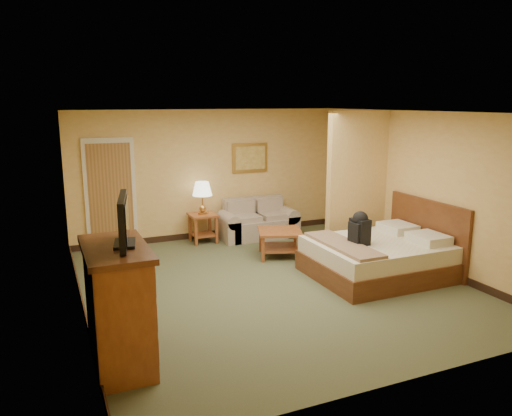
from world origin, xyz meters
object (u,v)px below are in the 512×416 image
loveseat (258,225)px  dresser (119,305)px  coffee_table (280,238)px  bed (382,256)px

loveseat → dresser: size_ratio=1.22×
loveseat → coffee_table: bearing=-96.7°
loveseat → bed: (0.92, -2.91, 0.06)m
coffee_table → loveseat: bearing=83.3°
coffee_table → bed: bed is taller
coffee_table → dresser: dresser is taller
loveseat → coffee_table: 1.37m
loveseat → coffee_table: (-0.16, -1.36, 0.09)m
loveseat → bed: size_ratio=0.75×
bed → loveseat: bearing=107.5°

